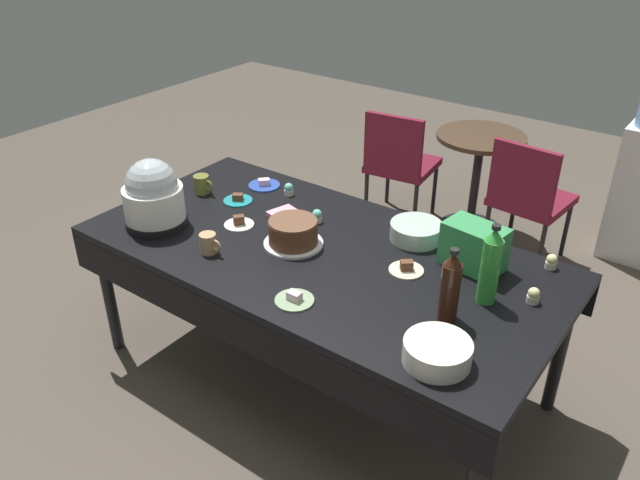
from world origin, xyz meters
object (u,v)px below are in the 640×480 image
soda_bottle_lime_soda (490,266)px  soda_carton (474,246)px  dessert_plate_sage (294,299)px  cupcake_lemon (317,216)px  cupcake_cocoa (533,296)px  dessert_plate_cream (406,269)px  coffee_mug_olive (202,184)px  potluck_table (320,261)px  round_cafe_table (478,165)px  coffee_mug_tan (209,243)px  maroon_chair_left (399,160)px  ceramic_snack_bowl (437,352)px  soda_bottle_cola (450,287)px  frosted_layer_cake (293,233)px  dessert_plate_white (239,223)px  cupcake_vanilla (289,189)px  slow_cooker (153,196)px  cupcake_berry (551,262)px  maroon_chair_right (528,194)px  dessert_plate_teal (238,200)px  dessert_plate_cobalt (264,184)px  glass_salad_bowl (416,231)px

soda_bottle_lime_soda → soda_carton: bearing=126.9°
dessert_plate_sage → cupcake_lemon: (-0.33, 0.59, 0.02)m
cupcake_cocoa → dessert_plate_cream: bearing=-169.3°
cupcake_lemon → coffee_mug_olive: (-0.69, -0.10, 0.02)m
potluck_table → round_cafe_table: size_ratio=3.06×
coffee_mug_tan → maroon_chair_left: (-0.15, 1.99, -0.31)m
ceramic_snack_bowl → dessert_plate_cream: size_ratio=1.60×
soda_bottle_lime_soda → soda_bottle_cola: bearing=-109.9°
soda_bottle_lime_soda → cupcake_cocoa: bearing=32.4°
potluck_table → ceramic_snack_bowl: bearing=-25.6°
ceramic_snack_bowl → coffee_mug_olive: (-1.65, 0.48, 0.01)m
frosted_layer_cake → round_cafe_table: frosted_layer_cake is taller
dessert_plate_white → cupcake_vanilla: cupcake_vanilla is taller
slow_cooker → dessert_plate_white: slow_cooker is taller
cupcake_berry → soda_carton: (-0.28, -0.19, 0.07)m
cupcake_cocoa → maroon_chair_right: bearing=109.7°
ceramic_snack_bowl → dessert_plate_teal: (-1.43, 0.52, -0.03)m
dessert_plate_cobalt → round_cafe_table: dessert_plate_cobalt is taller
dessert_plate_cobalt → round_cafe_table: (0.60, 1.53, -0.26)m
glass_salad_bowl → cupcake_vanilla: bearing=178.8°
cupcake_berry → dessert_plate_cobalt: bearing=-176.2°
round_cafe_table → slow_cooker: bearing=-108.5°
dessert_plate_sage → cupcake_berry: 1.13m
glass_salad_bowl → dessert_plate_white: bearing=-152.5°
soda_carton → round_cafe_table: bearing=119.7°
soda_bottle_cola → round_cafe_table: size_ratio=0.43×
dessert_plate_teal → soda_carton: (1.26, 0.14, 0.09)m
maroon_chair_left → dessert_plate_teal: bearing=-93.7°
potluck_table → dessert_plate_teal: size_ratio=14.45×
frosted_layer_cake → dessert_plate_cobalt: (-0.53, 0.40, -0.05)m
cupcake_lemon → soda_bottle_lime_soda: 0.96m
dessert_plate_teal → cupcake_cocoa: cupcake_cocoa is taller
slow_cooker → glass_salad_bowl: bearing=30.1°
coffee_mug_olive → coffee_mug_tan: coffee_mug_olive is taller
dessert_plate_teal → dessert_plate_white: 0.27m
maroon_chair_left → soda_bottle_cola: bearing=-55.3°
coffee_mug_olive → dessert_plate_cream: bearing=-1.4°
ceramic_snack_bowl → maroon_chair_left: bearing=123.0°
dessert_plate_teal → dessert_plate_cobalt: size_ratio=0.88×
ceramic_snack_bowl → potluck_table: bearing=154.4°
slow_cooker → dessert_plate_cream: (1.19, 0.36, -0.14)m
dessert_plate_teal → dessert_plate_cream: size_ratio=1.00×
potluck_table → coffee_mug_tan: coffee_mug_tan is taller
glass_salad_bowl → coffee_mug_tan: (-0.69, -0.66, 0.01)m
coffee_mug_olive → cupcake_vanilla: bearing=33.1°
cupcake_vanilla → maroon_chair_right: (0.87, 1.31, -0.29)m
cupcake_vanilla → dessert_plate_sage: bearing=-49.8°
dessert_plate_white → coffee_mug_tan: 0.28m
cupcake_vanilla → round_cafe_table: bearing=74.6°
dessert_plate_teal → cupcake_cocoa: bearing=1.2°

